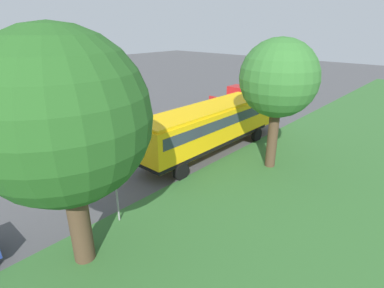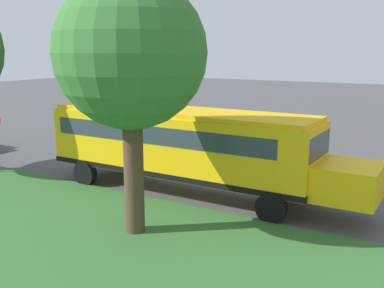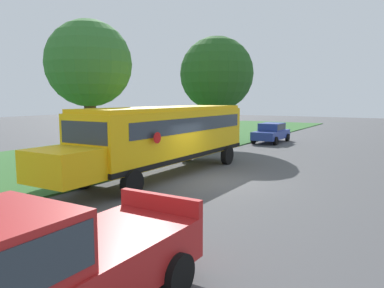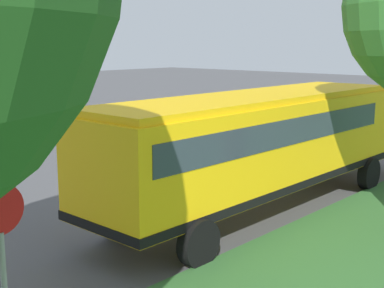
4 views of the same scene
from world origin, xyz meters
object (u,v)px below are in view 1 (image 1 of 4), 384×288
(oak_tree_beside_bus, at_px, (277,78))
(pickup_truck, at_px, (235,97))
(school_bus, at_px, (210,125))
(stop_sign, at_px, (116,186))
(oak_tree_roadside_mid, at_px, (59,117))

(oak_tree_beside_bus, bearing_deg, pickup_truck, -47.21)
(school_bus, distance_m, stop_sign, 8.68)
(pickup_truck, bearing_deg, oak_tree_roadside_mid, 111.14)
(pickup_truck, relative_size, oak_tree_roadside_mid, 0.67)
(school_bus, relative_size, oak_tree_roadside_mid, 1.55)
(stop_sign, bearing_deg, oak_tree_roadside_mid, 114.52)
(school_bus, xyz_separation_m, oak_tree_beside_bus, (-4.01, -0.67, 3.36))
(oak_tree_beside_bus, bearing_deg, school_bus, 9.44)
(oak_tree_beside_bus, relative_size, oak_tree_roadside_mid, 0.92)
(school_bus, xyz_separation_m, oak_tree_roadside_mid, (-2.94, 10.74, 3.46))
(pickup_truck, bearing_deg, stop_sign, 110.73)
(school_bus, bearing_deg, pickup_truck, -63.50)
(school_bus, bearing_deg, stop_sign, 102.68)
(school_bus, distance_m, oak_tree_beside_bus, 5.27)
(oak_tree_roadside_mid, bearing_deg, oak_tree_beside_bus, -95.34)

